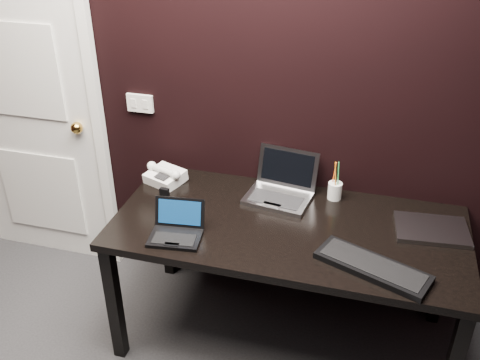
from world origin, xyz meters
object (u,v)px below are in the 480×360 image
(ext_keyboard, at_px, (372,267))
(silver_laptop, at_px, (280,190))
(mobile_phone, at_px, (165,199))
(pen_cup, at_px, (335,190))
(door, at_px, (26,104))
(netbook, at_px, (176,230))
(desk_phone, at_px, (165,176))
(closed_laptop, at_px, (432,229))
(desk, at_px, (288,238))

(ext_keyboard, bearing_deg, silver_laptop, 136.40)
(ext_keyboard, bearing_deg, mobile_phone, 167.32)
(silver_laptop, distance_m, pen_cup, 0.28)
(door, distance_m, silver_laptop, 1.59)
(door, relative_size, netbook, 8.17)
(desk_phone, bearing_deg, pen_cup, 4.99)
(door, xyz_separation_m, pen_cup, (1.83, -0.07, -0.25))
(closed_laptop, xyz_separation_m, mobile_phone, (-1.31, -0.12, 0.03))
(desk_phone, bearing_deg, mobile_phone, -68.23)
(door, height_order, silver_laptop, door)
(ext_keyboard, height_order, desk_phone, desk_phone)
(closed_laptop, distance_m, mobile_phone, 1.31)
(silver_laptop, height_order, ext_keyboard, silver_laptop)
(netbook, distance_m, mobile_phone, 0.28)
(desk_phone, xyz_separation_m, mobile_phone, (0.09, -0.22, -0.00))
(desk, distance_m, pen_cup, 0.38)
(netbook, height_order, closed_laptop, netbook)
(door, bearing_deg, pen_cup, -2.27)
(closed_laptop, bearing_deg, pen_cup, 159.78)
(netbook, height_order, silver_laptop, silver_laptop)
(closed_laptop, bearing_deg, netbook, -162.88)
(silver_laptop, bearing_deg, mobile_phone, -156.42)
(netbook, xyz_separation_m, desk_phone, (-0.24, 0.45, 0.01))
(mobile_phone, bearing_deg, desk_phone, 111.77)
(silver_laptop, xyz_separation_m, ext_keyboard, (0.50, -0.48, -0.03))
(desk_phone, height_order, mobile_phone, desk_phone)
(closed_laptop, bearing_deg, desk_phone, 176.01)
(netbook, distance_m, pen_cup, 0.86)
(desk_phone, xyz_separation_m, pen_cup, (0.91, 0.08, 0.01))
(door, distance_m, mobile_phone, 1.11)
(desk_phone, bearing_deg, silver_laptop, 1.74)
(desk, relative_size, silver_laptop, 4.68)
(door, distance_m, desk_phone, 0.97)
(netbook, height_order, pen_cup, pen_cup)
(closed_laptop, height_order, desk_phone, desk_phone)
(mobile_phone, bearing_deg, netbook, -56.20)
(closed_laptop, xyz_separation_m, pen_cup, (-0.48, 0.18, 0.04))
(silver_laptop, distance_m, desk_phone, 0.64)
(desk, bearing_deg, ext_keyboard, -29.85)
(mobile_phone, height_order, pen_cup, pen_cup)
(desk_phone, distance_m, pen_cup, 0.92)
(mobile_phone, bearing_deg, pen_cup, 20.01)
(door, bearing_deg, netbook, -27.52)
(netbook, distance_m, desk_phone, 0.51)
(desk, bearing_deg, pen_cup, 58.70)
(desk_phone, relative_size, mobile_phone, 2.40)
(desk, bearing_deg, silver_laptop, 110.65)
(desk, xyz_separation_m, pen_cup, (0.18, 0.30, 0.13))
(ext_keyboard, bearing_deg, netbook, 179.63)
(desk, xyz_separation_m, closed_laptop, (0.66, 0.13, 0.09))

